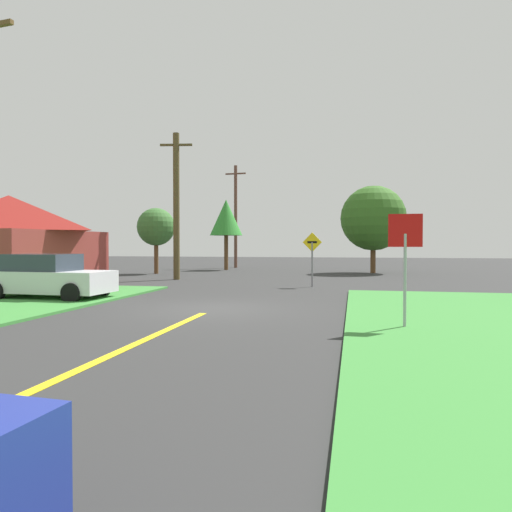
{
  "coord_description": "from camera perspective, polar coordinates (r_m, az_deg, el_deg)",
  "views": [
    {
      "loc": [
        4.16,
        -13.53,
        1.94
      ],
      "look_at": [
        0.77,
        2.62,
        1.55
      ],
      "focal_mm": 32.67,
      "sensor_mm": 36.0,
      "label": 1
    }
  ],
  "objects": [
    {
      "name": "stop_sign",
      "position": [
        11.12,
        17.8,
        0.91
      ],
      "size": [
        0.75,
        0.07,
        2.65
      ],
      "rotation": [
        0.0,
        0.0,
        3.11
      ],
      "color": "#9EA0A8",
      "rests_on": "ground"
    },
    {
      "name": "ground_plane",
      "position": [
        14.29,
        -5.23,
        -6.46
      ],
      "size": [
        120.0,
        120.0,
        0.0
      ],
      "primitive_type": "plane",
      "color": "#2F2F2F"
    },
    {
      "name": "utility_pole_mid",
      "position": [
        26.53,
        -9.73,
        6.17
      ],
      "size": [
        1.79,
        0.42,
        8.18
      ],
      "color": "brown",
      "rests_on": "ground"
    },
    {
      "name": "oak_tree_left",
      "position": [
        33.24,
        14.16,
        4.5
      ],
      "size": [
        4.48,
        4.48,
        6.04
      ],
      "color": "brown",
      "rests_on": "ground"
    },
    {
      "name": "pine_tree_center",
      "position": [
        32.13,
        -12.14,
        3.47
      ],
      "size": [
        2.54,
        2.54,
        4.44
      ],
      "color": "brown",
      "rests_on": "ground"
    },
    {
      "name": "direction_sign",
      "position": [
        21.61,
        6.89,
        0.36
      ],
      "size": [
        0.9,
        0.18,
        2.52
      ],
      "color": "slate",
      "rests_on": "ground"
    },
    {
      "name": "oak_tree_right",
      "position": [
        36.32,
        -3.68,
        4.67
      ],
      "size": [
        2.53,
        2.53,
        5.47
      ],
      "color": "brown",
      "rests_on": "ground"
    },
    {
      "name": "barn",
      "position": [
        25.19,
        -27.98,
        1.69
      ],
      "size": [
        7.44,
        6.89,
        4.31
      ],
      "color": "maroon",
      "rests_on": "ground"
    },
    {
      "name": "parked_car_near_building",
      "position": [
        18.26,
        -24.16,
        -2.33
      ],
      "size": [
        4.45,
        2.12,
        1.62
      ],
      "rotation": [
        0.0,
        0.0,
        -0.03
      ],
      "color": "silver",
      "rests_on": "ground"
    },
    {
      "name": "lane_stripe_center",
      "position": [
        7.19,
        -24.95,
        -14.39
      ],
      "size": [
        0.2,
        14.0,
        0.01
      ],
      "primitive_type": "cube",
      "color": "yellow",
      "rests_on": "ground"
    },
    {
      "name": "utility_pole_far",
      "position": [
        39.85,
        -2.51,
        5.03
      ],
      "size": [
        1.8,
        0.27,
        8.71
      ],
      "color": "brown",
      "rests_on": "ground"
    }
  ]
}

